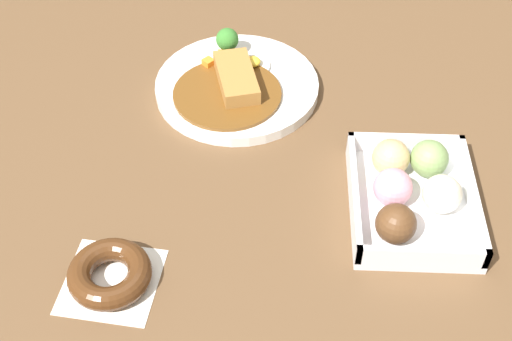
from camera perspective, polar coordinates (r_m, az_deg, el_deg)
ground_plane at (r=1.01m, az=3.01°, el=0.69°), size 1.60×1.60×0.00m
curry_plate at (r=1.12m, az=-1.66°, el=7.04°), size 0.26×0.26×0.07m
donut_box at (r=0.96m, az=12.53°, el=-1.74°), size 0.21×0.17×0.06m
chocolate_ring_donut at (r=0.88m, az=-11.86°, el=-8.30°), size 0.13×0.13×0.03m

